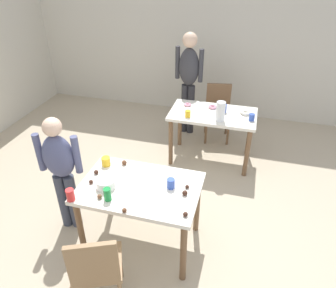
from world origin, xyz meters
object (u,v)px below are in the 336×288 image
object	(u,v)px
mixing_bowl	(106,183)
pitcher_far	(221,111)
dining_table_far	(212,120)
chair_far_table	(218,109)
chair_near_table	(96,267)
soda_can	(107,194)
person_adult_far	(189,75)
dining_table_near	(140,195)
person_girl_near	(61,167)

from	to	relation	value
mixing_bowl	pitcher_far	distance (m)	1.84
dining_table_far	chair_far_table	world-z (taller)	chair_far_table
chair_far_table	chair_near_table	bearing A→B (deg)	-99.60
chair_far_table	soda_can	distance (m)	2.76
chair_near_table	soda_can	xyz separation A→B (m)	(-0.10, 0.50, 0.31)
person_adult_far	pitcher_far	world-z (taller)	person_adult_far
chair_near_table	soda_can	size ratio (longest dim) A/B	7.13
chair_far_table	soda_can	bearing A→B (deg)	-103.37
dining_table_near	person_adult_far	world-z (taller)	person_adult_far
chair_near_table	person_adult_far	bearing A→B (deg)	89.25
dining_table_near	chair_near_table	xyz separation A→B (m)	(-0.11, -0.75, -0.15)
chair_near_table	mixing_bowl	distance (m)	0.74
chair_far_table	pitcher_far	world-z (taller)	pitcher_far
mixing_bowl	pitcher_far	xyz separation A→B (m)	(0.85, 1.63, 0.08)
dining_table_near	person_girl_near	size ratio (longest dim) A/B	0.84
person_adult_far	person_girl_near	bearing A→B (deg)	-107.82
dining_table_far	chair_far_table	distance (m)	0.70
chair_far_table	soda_can	xyz separation A→B (m)	(-0.63, -2.67, 0.31)
dining_table_far	chair_far_table	bearing A→B (deg)	90.66
mixing_bowl	dining_table_near	bearing A→B (deg)	17.31
chair_far_table	person_girl_near	bearing A→B (deg)	-118.02
dining_table_far	chair_near_table	distance (m)	2.54
pitcher_far	person_adult_far	bearing A→B (deg)	124.20
person_girl_near	mixing_bowl	bearing A→B (deg)	-12.46
dining_table_near	person_girl_near	distance (m)	0.86
chair_near_table	soda_can	bearing A→B (deg)	101.15
dining_table_near	mixing_bowl	xyz separation A→B (m)	(-0.30, -0.09, 0.15)
person_girl_near	person_adult_far	size ratio (longest dim) A/B	0.82
dining_table_far	chair_far_table	xyz separation A→B (m)	(-0.01, 0.69, -0.14)
dining_table_far	person_adult_far	bearing A→B (deg)	124.90
dining_table_near	soda_can	distance (m)	0.37
dining_table_far	chair_near_table	world-z (taller)	chair_near_table
dining_table_near	chair_near_table	bearing A→B (deg)	-98.39
pitcher_far	chair_far_table	bearing A→B (deg)	97.98
soda_can	pitcher_far	bearing A→B (deg)	67.10
dining_table_near	chair_near_table	size ratio (longest dim) A/B	1.30
dining_table_far	mixing_bowl	bearing A→B (deg)	-111.87
dining_table_near	person_girl_near	xyz separation A→B (m)	(-0.85, 0.03, 0.15)
chair_near_table	chair_far_table	distance (m)	3.21
chair_near_table	chair_far_table	world-z (taller)	same
dining_table_far	pitcher_far	world-z (taller)	pitcher_far
dining_table_near	person_adult_far	xyz separation A→B (m)	(-0.07, 2.45, 0.34)
dining_table_near	person_girl_near	world-z (taller)	person_girl_near
dining_table_near	mixing_bowl	size ratio (longest dim) A/B	6.31
chair_far_table	mixing_bowl	distance (m)	2.63
dining_table_near	dining_table_far	xyz separation A→B (m)	(0.43, 1.73, -0.01)
soda_can	chair_near_table	bearing A→B (deg)	-78.85
dining_table_near	soda_can	bearing A→B (deg)	-129.92
person_adult_far	soda_can	bearing A→B (deg)	-92.98
person_girl_near	pitcher_far	bearing A→B (deg)	47.36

